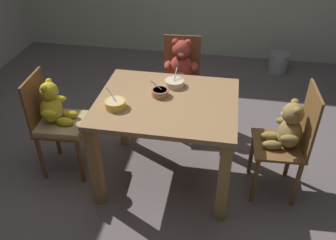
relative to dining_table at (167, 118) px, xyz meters
name	(u,v)px	position (x,y,z in m)	size (l,w,h in m)	color
ground_plane	(167,176)	(0.00, 0.00, -0.61)	(5.20, 5.20, 0.04)	#695E5E
dining_table	(167,118)	(0.00, 0.00, 0.00)	(1.03, 0.86, 0.74)	#9D734A
teddy_chair_far_center	(181,72)	(-0.01, 0.80, -0.01)	(0.40, 0.40, 0.89)	brown
teddy_chair_near_left	(56,114)	(-0.89, -0.04, -0.05)	(0.41, 0.41, 0.87)	brown
teddy_chair_near_right	(288,134)	(0.89, 0.00, -0.04)	(0.38, 0.40, 0.92)	brown
porridge_bowl_cream_far_center	(174,83)	(0.02, 0.23, 0.18)	(0.15, 0.16, 0.12)	beige
porridge_bowl_yellow_near_left	(115,104)	(-0.34, -0.15, 0.18)	(0.15, 0.15, 0.13)	yellow
porridge_bowl_terracotta_center	(160,92)	(-0.06, 0.06, 0.18)	(0.14, 0.13, 0.11)	#B47052
metal_pail	(278,63)	(1.07, 2.15, -0.46)	(0.24, 0.24, 0.25)	#93969B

